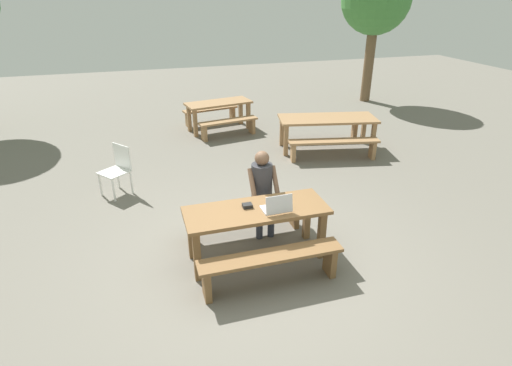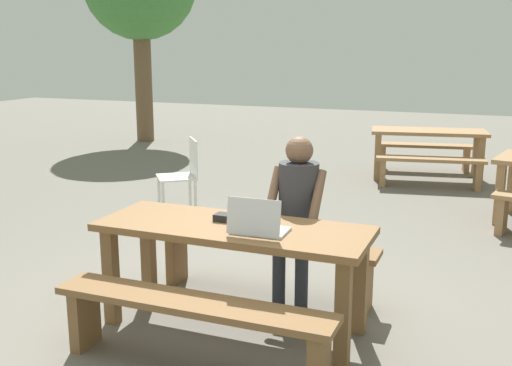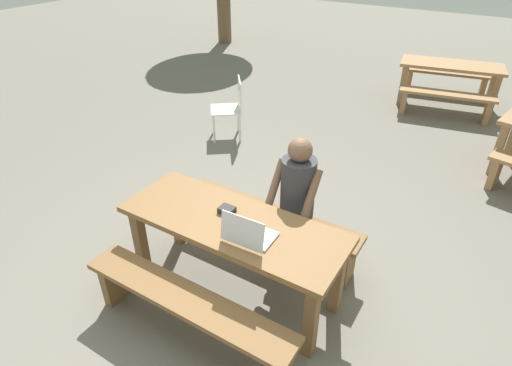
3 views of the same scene
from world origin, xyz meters
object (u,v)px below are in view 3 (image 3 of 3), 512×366
laptop (248,233)px  plastic_chair (231,107)px  picnic_table_front (233,233)px  person_seated (296,196)px  small_pouch (227,210)px  picnic_table_rear (451,71)px

laptop → plastic_chair: bearing=-55.1°
laptop → plastic_chair: (-2.03, 2.71, -0.35)m
plastic_chair → picnic_table_front: bearing=-2.8°
person_seated → picnic_table_front: bearing=-114.7°
picnic_table_front → person_seated: bearing=65.3°
small_pouch → picnic_table_rear: size_ratio=0.07×
picnic_table_front → laptop: laptop is taller
laptop → small_pouch: size_ratio=2.92×
picnic_table_rear → picnic_table_front: bearing=-107.0°
laptop → plastic_chair: laptop is taller
picnic_table_front → small_pouch: (-0.10, 0.07, 0.15)m
picnic_table_front → plastic_chair: 3.15m
picnic_table_rear → laptop: bearing=-104.5°
picnic_table_front → plastic_chair: bearing=124.8°
picnic_table_front → laptop: size_ratio=5.15×
picnic_table_front → small_pouch: bearing=144.9°
plastic_chair → person_seated: bearing=8.4°
person_seated → small_pouch: bearing=-125.8°
laptop → person_seated: size_ratio=0.28×
person_seated → plastic_chair: (-2.06, 1.99, -0.29)m
picnic_table_front → laptop: (0.24, -0.13, 0.19)m
plastic_chair → picnic_table_rear: (2.48, 3.05, 0.13)m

